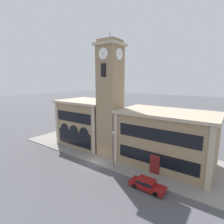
% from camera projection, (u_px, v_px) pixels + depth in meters
% --- Properties ---
extents(ground_plane, '(300.00, 300.00, 0.00)m').
position_uv_depth(ground_plane, '(94.00, 164.00, 29.26)').
color(ground_plane, '#4C4C51').
extents(sidewalk_kerb, '(41.76, 13.49, 0.15)m').
position_uv_depth(sidewalk_kerb, '(116.00, 151.00, 34.64)').
color(sidewalk_kerb, gray).
rests_on(sidewalk_kerb, ground_plane).
extents(clock_tower, '(4.35, 4.35, 21.78)m').
position_uv_depth(clock_tower, '(110.00, 100.00, 31.15)').
color(clock_tower, '#937A5B').
rests_on(clock_tower, ground_plane).
extents(town_hall_left_wing, '(12.04, 9.32, 9.60)m').
position_uv_depth(town_hall_left_wing, '(88.00, 122.00, 38.58)').
color(town_hall_left_wing, '#937A5B').
rests_on(town_hall_left_wing, ground_plane).
extents(town_hall_right_wing, '(15.45, 9.32, 8.95)m').
position_uv_depth(town_hall_right_wing, '(166.00, 138.00, 28.72)').
color(town_hall_right_wing, '#937A5B').
rests_on(town_hall_right_wing, ground_plane).
extents(parked_car_near, '(4.60, 1.78, 1.34)m').
position_uv_depth(parked_car_near, '(147.00, 184.00, 22.41)').
color(parked_car_near, maroon).
rests_on(parked_car_near, ground_plane).
extents(street_lamp, '(0.36, 0.36, 6.08)m').
position_uv_depth(street_lamp, '(113.00, 145.00, 26.79)').
color(street_lamp, '#4C4C51').
rests_on(street_lamp, sidewalk_kerb).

